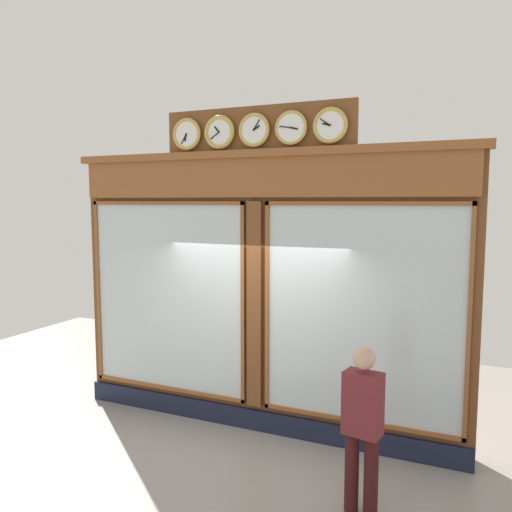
# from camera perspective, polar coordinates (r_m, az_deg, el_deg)

# --- Properties ---
(shop_facade) EXTENTS (5.56, 0.42, 4.27)m
(shop_facade) POSITION_cam_1_polar(r_m,az_deg,el_deg) (6.82, 0.42, -3.71)
(shop_facade) COLOR brown
(shop_facade) RESTS_ON ground_plane
(pedestrian) EXTENTS (0.39, 0.28, 1.69)m
(pedestrian) POSITION_cam_1_polar(r_m,az_deg,el_deg) (5.28, 11.82, -17.86)
(pedestrian) COLOR #3A1316
(pedestrian) RESTS_ON ground_plane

